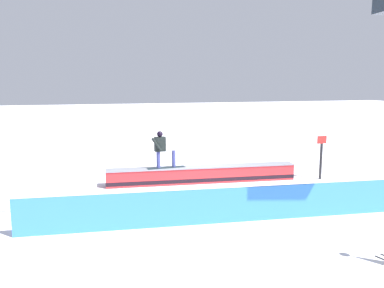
% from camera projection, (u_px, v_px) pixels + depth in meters
% --- Properties ---
extents(ground_plane, '(120.00, 120.00, 0.00)m').
position_uv_depth(ground_plane, '(203.00, 182.00, 15.16)').
color(ground_plane, white).
extents(grind_box, '(7.35, 1.32, 0.64)m').
position_uv_depth(grind_box, '(203.00, 175.00, 15.12)').
color(grind_box, red).
rests_on(grind_box, ground_plane).
extents(snowboarder, '(1.46, 0.45, 1.41)m').
position_uv_depth(snowboarder, '(162.00, 148.00, 14.63)').
color(snowboarder, '#1C2930').
rests_on(snowboarder, grind_box).
extents(safety_fence, '(12.50, 1.28, 0.98)m').
position_uv_depth(safety_fence, '(252.00, 204.00, 10.86)').
color(safety_fence, '#3983E3').
rests_on(safety_fence, ground_plane).
extents(trail_marker, '(0.40, 0.10, 1.74)m').
position_uv_depth(trail_marker, '(321.00, 156.00, 15.58)').
color(trail_marker, '#262628').
rests_on(trail_marker, ground_plane).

